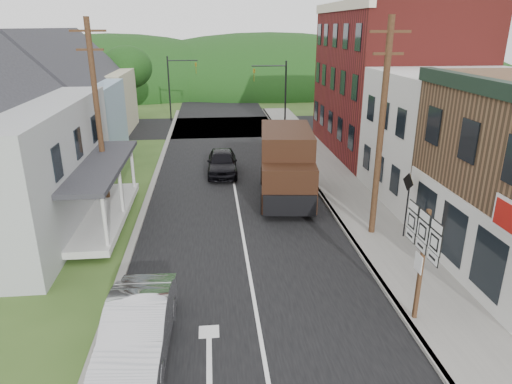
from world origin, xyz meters
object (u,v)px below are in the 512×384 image
object	(u,v)px
silver_sedan	(138,329)
delivery_van	(286,165)
dark_sedan	(222,162)
warning_sign	(407,196)
route_sign_cluster	(422,250)

from	to	relation	value
silver_sedan	delivery_van	size ratio (longest dim) A/B	0.72
dark_sedan	warning_sign	bearing A→B (deg)	-52.09
dark_sedan	delivery_van	xyz separation A→B (m)	(3.22, -4.49, 1.06)
dark_sedan	route_sign_cluster	xyz separation A→B (m)	(5.35, -15.61, 1.72)
silver_sedan	route_sign_cluster	xyz separation A→B (m)	(8.16, 0.63, 1.68)
silver_sedan	route_sign_cluster	world-z (taller)	route_sign_cluster
dark_sedan	route_sign_cluster	distance (m)	16.59
silver_sedan	route_sign_cluster	bearing A→B (deg)	6.39
silver_sedan	delivery_van	bearing A→B (deg)	64.81
warning_sign	route_sign_cluster	bearing A→B (deg)	-117.76
dark_sedan	warning_sign	distance (m)	12.49
route_sign_cluster	silver_sedan	bearing A→B (deg)	-176.16
delivery_van	warning_sign	world-z (taller)	delivery_van
delivery_van	warning_sign	distance (m)	6.91
delivery_van	warning_sign	bearing A→B (deg)	-46.68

